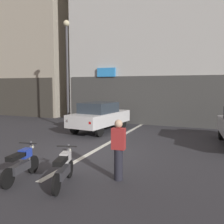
% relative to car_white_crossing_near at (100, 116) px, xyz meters
% --- Properties ---
extents(ground_plane, '(120.00, 120.00, 0.00)m').
position_rel_car_white_crossing_near_xyz_m(ground_plane, '(1.56, -4.30, -0.89)').
color(ground_plane, '#333338').
extents(lane_centre_line, '(0.20, 18.00, 0.01)m').
position_rel_car_white_crossing_near_xyz_m(lane_centre_line, '(1.56, 1.70, -0.88)').
color(lane_centre_line, silver).
rests_on(lane_centre_line, ground).
extents(building_corner_left, '(9.69, 8.70, 12.97)m').
position_rel_car_white_crossing_near_xyz_m(building_corner_left, '(-10.52, 8.14, 5.59)').
color(building_corner_left, '#B2A893').
rests_on(building_corner_left, ground).
extents(car_white_crossing_near, '(2.26, 4.29, 1.64)m').
position_rel_car_white_crossing_near_xyz_m(car_white_crossing_near, '(0.00, 0.00, 0.00)').
color(car_white_crossing_near, black).
rests_on(car_white_crossing_near, ground).
extents(street_lamp, '(0.36, 0.36, 6.40)m').
position_rel_car_white_crossing_near_xyz_m(street_lamp, '(-2.28, 0.35, 3.04)').
color(street_lamp, '#47474C').
rests_on(street_lamp, ground).
extents(motorcycle_blue_row_leftmost, '(0.55, 1.66, 0.98)m').
position_rel_car_white_crossing_near_xyz_m(motorcycle_blue_row_leftmost, '(1.04, -7.32, -0.43)').
color(motorcycle_blue_row_leftmost, black).
rests_on(motorcycle_blue_row_leftmost, ground).
extents(motorcycle_white_row_left_mid, '(0.63, 1.62, 0.98)m').
position_rel_car_white_crossing_near_xyz_m(motorcycle_white_row_left_mid, '(2.31, -7.20, -0.43)').
color(motorcycle_white_row_left_mid, black).
rests_on(motorcycle_white_row_left_mid, ground).
extents(person_by_motorcycles, '(0.38, 0.25, 1.67)m').
position_rel_car_white_crossing_near_xyz_m(person_by_motorcycles, '(3.49, -6.32, -0.03)').
color(person_by_motorcycles, '#23232D').
rests_on(person_by_motorcycles, ground).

